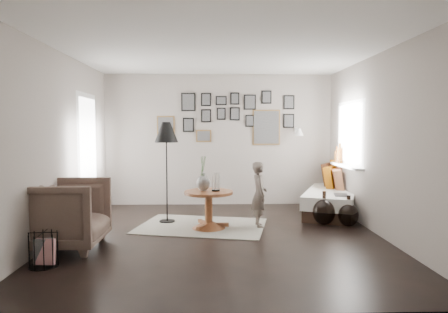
{
  "coord_description": "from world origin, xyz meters",
  "views": [
    {
      "loc": [
        -0.13,
        -5.57,
        1.52
      ],
      "look_at": [
        0.05,
        0.5,
        1.1
      ],
      "focal_mm": 32.0,
      "sensor_mm": 36.0,
      "label": 1
    }
  ],
  "objects_px": {
    "armchair": "(65,214)",
    "vase": "(203,180)",
    "floor_lamp": "(166,136)",
    "magazine_basket": "(44,250)",
    "daybed": "(330,197)",
    "child": "(259,194)",
    "demijohn_large": "(324,212)",
    "demijohn_small": "(348,215)",
    "pedestal_table": "(209,211)"
  },
  "relations": [
    {
      "from": "pedestal_table",
      "to": "magazine_basket",
      "type": "height_order",
      "value": "pedestal_table"
    },
    {
      "from": "demijohn_large",
      "to": "child",
      "type": "bearing_deg",
      "value": -174.71
    },
    {
      "from": "magazine_basket",
      "to": "child",
      "type": "height_order",
      "value": "child"
    },
    {
      "from": "pedestal_table",
      "to": "magazine_basket",
      "type": "bearing_deg",
      "value": -138.29
    },
    {
      "from": "vase",
      "to": "armchair",
      "type": "distance_m",
      "value": 2.0
    },
    {
      "from": "magazine_basket",
      "to": "armchair",
      "type": "bearing_deg",
      "value": 90.17
    },
    {
      "from": "armchair",
      "to": "demijohn_large",
      "type": "xyz_separation_m",
      "value": [
        3.64,
        1.14,
        -0.24
      ]
    },
    {
      "from": "daybed",
      "to": "demijohn_large",
      "type": "height_order",
      "value": "daybed"
    },
    {
      "from": "daybed",
      "to": "magazine_basket",
      "type": "height_order",
      "value": "daybed"
    },
    {
      "from": "vase",
      "to": "demijohn_small",
      "type": "xyz_separation_m",
      "value": [
        2.26,
        0.06,
        -0.56
      ]
    },
    {
      "from": "child",
      "to": "vase",
      "type": "bearing_deg",
      "value": 90.51
    },
    {
      "from": "magazine_basket",
      "to": "demijohn_small",
      "type": "distance_m",
      "value": 4.34
    },
    {
      "from": "child",
      "to": "demijohn_small",
      "type": "bearing_deg",
      "value": -96.05
    },
    {
      "from": "daybed",
      "to": "child",
      "type": "xyz_separation_m",
      "value": [
        -1.41,
        -1.01,
        0.22
      ]
    },
    {
      "from": "child",
      "to": "floor_lamp",
      "type": "bearing_deg",
      "value": 71.72
    },
    {
      "from": "demijohn_large",
      "to": "daybed",
      "type": "bearing_deg",
      "value": 68.45
    },
    {
      "from": "floor_lamp",
      "to": "demijohn_large",
      "type": "relative_size",
      "value": 3.04
    },
    {
      "from": "floor_lamp",
      "to": "magazine_basket",
      "type": "height_order",
      "value": "floor_lamp"
    },
    {
      "from": "pedestal_table",
      "to": "armchair",
      "type": "xyz_separation_m",
      "value": [
        -1.81,
        -0.94,
        0.18
      ]
    },
    {
      "from": "daybed",
      "to": "vase",
      "type": "bearing_deg",
      "value": -132.37
    },
    {
      "from": "vase",
      "to": "child",
      "type": "xyz_separation_m",
      "value": [
        0.86,
        0.08,
        -0.23
      ]
    },
    {
      "from": "daybed",
      "to": "demijohn_large",
      "type": "distance_m",
      "value": 0.98
    },
    {
      "from": "daybed",
      "to": "child",
      "type": "height_order",
      "value": "child"
    },
    {
      "from": "daybed",
      "to": "magazine_basket",
      "type": "bearing_deg",
      "value": -123.81
    },
    {
      "from": "child",
      "to": "pedestal_table",
      "type": "bearing_deg",
      "value": 92.52
    },
    {
      "from": "pedestal_table",
      "to": "floor_lamp",
      "type": "bearing_deg",
      "value": 146.71
    },
    {
      "from": "demijohn_large",
      "to": "demijohn_small",
      "type": "distance_m",
      "value": 0.37
    },
    {
      "from": "pedestal_table",
      "to": "magazine_basket",
      "type": "distance_m",
      "value": 2.43
    },
    {
      "from": "child",
      "to": "daybed",
      "type": "bearing_deg",
      "value": -59.45
    },
    {
      "from": "armchair",
      "to": "child",
      "type": "height_order",
      "value": "child"
    },
    {
      "from": "vase",
      "to": "magazine_basket",
      "type": "bearing_deg",
      "value": -136.66
    },
    {
      "from": "vase",
      "to": "daybed",
      "type": "height_order",
      "value": "vase"
    },
    {
      "from": "vase",
      "to": "magazine_basket",
      "type": "distance_m",
      "value": 2.45
    },
    {
      "from": "daybed",
      "to": "child",
      "type": "bearing_deg",
      "value": -122.44
    },
    {
      "from": "pedestal_table",
      "to": "child",
      "type": "xyz_separation_m",
      "value": [
        0.78,
        0.1,
        0.24
      ]
    },
    {
      "from": "armchair",
      "to": "magazine_basket",
      "type": "height_order",
      "value": "armchair"
    },
    {
      "from": "vase",
      "to": "armchair",
      "type": "height_order",
      "value": "vase"
    },
    {
      "from": "vase",
      "to": "magazine_basket",
      "type": "relative_size",
      "value": 1.39
    },
    {
      "from": "armchair",
      "to": "magazine_basket",
      "type": "distance_m",
      "value": 0.72
    },
    {
      "from": "floor_lamp",
      "to": "magazine_basket",
      "type": "bearing_deg",
      "value": -118.73
    },
    {
      "from": "floor_lamp",
      "to": "magazine_basket",
      "type": "distance_m",
      "value": 2.65
    },
    {
      "from": "daybed",
      "to": "magazine_basket",
      "type": "xyz_separation_m",
      "value": [
        -4.0,
        -2.73,
        -0.1
      ]
    },
    {
      "from": "pedestal_table",
      "to": "vase",
      "type": "distance_m",
      "value": 0.48
    },
    {
      "from": "daybed",
      "to": "demijohn_small",
      "type": "distance_m",
      "value": 1.04
    },
    {
      "from": "daybed",
      "to": "armchair",
      "type": "relative_size",
      "value": 2.07
    },
    {
      "from": "floor_lamp",
      "to": "demijohn_small",
      "type": "height_order",
      "value": "floor_lamp"
    },
    {
      "from": "daybed",
      "to": "floor_lamp",
      "type": "xyz_separation_m",
      "value": [
        -2.87,
        -0.67,
        1.12
      ]
    },
    {
      "from": "daybed",
      "to": "floor_lamp",
      "type": "height_order",
      "value": "floor_lamp"
    },
    {
      "from": "armchair",
      "to": "vase",
      "type": "bearing_deg",
      "value": -60.76
    },
    {
      "from": "demijohn_large",
      "to": "child",
      "type": "xyz_separation_m",
      "value": [
        -1.05,
        -0.1,
        0.3
      ]
    }
  ]
}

